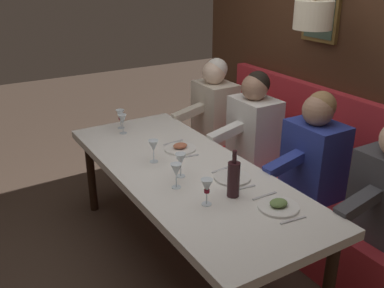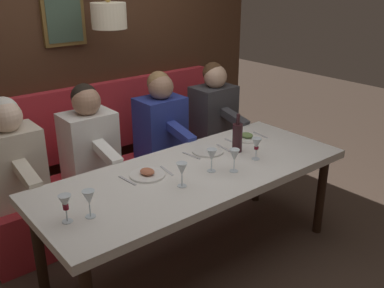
{
  "view_description": "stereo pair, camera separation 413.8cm",
  "coord_description": "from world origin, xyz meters",
  "px_view_note": "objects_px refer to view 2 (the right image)",
  "views": [
    {
      "loc": [
        -1.35,
        -2.32,
        2.06
      ],
      "look_at": [
        0.05,
        -0.01,
        0.92
      ],
      "focal_mm": 40.68,
      "sensor_mm": 36.0,
      "label": 1
    },
    {
      "loc": [
        -2.11,
        1.75,
        2.03
      ],
      "look_at": [
        0.05,
        -0.01,
        0.92
      ],
      "focal_mm": 40.68,
      "sensor_mm": 36.0,
      "label": 2
    }
  ],
  "objects_px": {
    "wine_glass_2": "(234,156)",
    "wine_glass_3": "(65,203)",
    "diner_middle": "(89,137)",
    "wine_glass_1": "(256,144)",
    "wine_bottle": "(237,137)",
    "wine_glass_4": "(89,198)",
    "diner_nearest": "(214,106)",
    "diner_far": "(12,156)",
    "wine_glass_0": "(182,170)",
    "dining_table": "(196,179)",
    "diner_near": "(161,119)",
    "wine_glass_5": "(212,156)"
  },
  "relations": [
    {
      "from": "dining_table",
      "to": "diner_nearest",
      "type": "xyz_separation_m",
      "value": [
        0.88,
        -0.96,
        0.14
      ]
    },
    {
      "from": "wine_glass_4",
      "to": "wine_glass_5",
      "type": "relative_size",
      "value": 1.0
    },
    {
      "from": "wine_glass_1",
      "to": "wine_glass_3",
      "type": "height_order",
      "value": "same"
    },
    {
      "from": "wine_glass_2",
      "to": "wine_glass_3",
      "type": "height_order",
      "value": "same"
    },
    {
      "from": "wine_glass_4",
      "to": "wine_bottle",
      "type": "height_order",
      "value": "wine_bottle"
    },
    {
      "from": "diner_nearest",
      "to": "wine_glass_1",
      "type": "bearing_deg",
      "value": 154.22
    },
    {
      "from": "wine_glass_4",
      "to": "wine_bottle",
      "type": "xyz_separation_m",
      "value": [
        0.16,
        -1.32,
        -0.0
      ]
    },
    {
      "from": "wine_glass_0",
      "to": "wine_bottle",
      "type": "distance_m",
      "value": 0.71
    },
    {
      "from": "diner_far",
      "to": "wine_bottle",
      "type": "relative_size",
      "value": 2.64
    },
    {
      "from": "wine_glass_0",
      "to": "wine_glass_2",
      "type": "xyz_separation_m",
      "value": [
        -0.05,
        -0.42,
        0.0
      ]
    },
    {
      "from": "wine_glass_3",
      "to": "wine_glass_1",
      "type": "bearing_deg",
      "value": -92.48
    },
    {
      "from": "wine_glass_2",
      "to": "wine_glass_5",
      "type": "height_order",
      "value": "same"
    },
    {
      "from": "wine_glass_5",
      "to": "wine_bottle",
      "type": "bearing_deg",
      "value": -69.64
    },
    {
      "from": "diner_near",
      "to": "diner_far",
      "type": "distance_m",
      "value": 1.29
    },
    {
      "from": "diner_far",
      "to": "diner_near",
      "type": "bearing_deg",
      "value": -90.0
    },
    {
      "from": "diner_far",
      "to": "wine_glass_2",
      "type": "relative_size",
      "value": 4.82
    },
    {
      "from": "diner_near",
      "to": "wine_glass_2",
      "type": "xyz_separation_m",
      "value": [
        -1.06,
        0.14,
        0.04
      ]
    },
    {
      "from": "diner_near",
      "to": "wine_glass_1",
      "type": "relative_size",
      "value": 4.82
    },
    {
      "from": "wine_glass_0",
      "to": "wine_glass_4",
      "type": "xyz_separation_m",
      "value": [
        0.03,
        0.63,
        0.0
      ]
    },
    {
      "from": "dining_table",
      "to": "wine_glass_4",
      "type": "relative_size",
      "value": 13.77
    },
    {
      "from": "dining_table",
      "to": "wine_glass_0",
      "type": "height_order",
      "value": "wine_glass_0"
    },
    {
      "from": "wine_glass_1",
      "to": "wine_bottle",
      "type": "height_order",
      "value": "wine_bottle"
    },
    {
      "from": "dining_table",
      "to": "diner_middle",
      "type": "xyz_separation_m",
      "value": [
        0.88,
        0.36,
        0.14
      ]
    },
    {
      "from": "diner_far",
      "to": "wine_glass_0",
      "type": "relative_size",
      "value": 4.82
    },
    {
      "from": "wine_glass_2",
      "to": "wine_glass_4",
      "type": "bearing_deg",
      "value": 85.64
    },
    {
      "from": "wine_glass_0",
      "to": "wine_bottle",
      "type": "relative_size",
      "value": 0.55
    },
    {
      "from": "diner_nearest",
      "to": "wine_glass_0",
      "type": "relative_size",
      "value": 4.82
    },
    {
      "from": "wine_glass_0",
      "to": "wine_glass_5",
      "type": "height_order",
      "value": "same"
    },
    {
      "from": "wine_glass_3",
      "to": "wine_bottle",
      "type": "relative_size",
      "value": 0.55
    },
    {
      "from": "diner_middle",
      "to": "wine_glass_1",
      "type": "height_order",
      "value": "diner_middle"
    },
    {
      "from": "wine_glass_3",
      "to": "wine_glass_4",
      "type": "height_order",
      "value": "same"
    },
    {
      "from": "diner_far",
      "to": "wine_bottle",
      "type": "distance_m",
      "value": 1.64
    },
    {
      "from": "wine_glass_4",
      "to": "wine_glass_3",
      "type": "bearing_deg",
      "value": 75.1
    },
    {
      "from": "diner_middle",
      "to": "wine_bottle",
      "type": "xyz_separation_m",
      "value": [
        -0.82,
        -0.83,
        0.04
      ]
    },
    {
      "from": "diner_middle",
      "to": "wine_glass_4",
      "type": "bearing_deg",
      "value": 153.49
    },
    {
      "from": "diner_nearest",
      "to": "wine_glass_1",
      "type": "xyz_separation_m",
      "value": [
        -1.01,
        0.49,
        0.04
      ]
    },
    {
      "from": "wine_glass_0",
      "to": "wine_glass_1",
      "type": "bearing_deg",
      "value": -89.95
    },
    {
      "from": "diner_near",
      "to": "wine_glass_2",
      "type": "bearing_deg",
      "value": 172.73
    },
    {
      "from": "wine_glass_1",
      "to": "wine_glass_5",
      "type": "bearing_deg",
      "value": 82.85
    },
    {
      "from": "diner_near",
      "to": "wine_glass_1",
      "type": "height_order",
      "value": "diner_near"
    },
    {
      "from": "diner_middle",
      "to": "wine_glass_2",
      "type": "xyz_separation_m",
      "value": [
        -1.06,
        -0.56,
        0.04
      ]
    },
    {
      "from": "diner_middle",
      "to": "diner_far",
      "type": "height_order",
      "value": "same"
    },
    {
      "from": "diner_middle",
      "to": "wine_glass_3",
      "type": "distance_m",
      "value": 1.13
    },
    {
      "from": "wine_glass_3",
      "to": "wine_glass_5",
      "type": "height_order",
      "value": "same"
    },
    {
      "from": "wine_glass_1",
      "to": "wine_bottle",
      "type": "relative_size",
      "value": 0.55
    },
    {
      "from": "wine_glass_0",
      "to": "wine_glass_4",
      "type": "height_order",
      "value": "same"
    },
    {
      "from": "wine_glass_2",
      "to": "diner_middle",
      "type": "bearing_deg",
      "value": 27.73
    },
    {
      "from": "dining_table",
      "to": "wine_glass_4",
      "type": "bearing_deg",
      "value": 96.6
    },
    {
      "from": "dining_table",
      "to": "wine_glass_1",
      "type": "height_order",
      "value": "wine_glass_1"
    },
    {
      "from": "diner_near",
      "to": "wine_bottle",
      "type": "xyz_separation_m",
      "value": [
        -0.82,
        -0.13,
        0.04
      ]
    }
  ]
}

